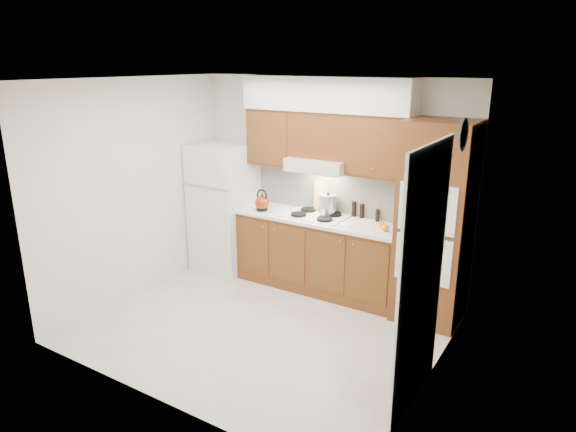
{
  "coord_description": "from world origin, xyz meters",
  "views": [
    {
      "loc": [
        2.86,
        -4.08,
        2.77
      ],
      "look_at": [
        0.04,
        0.45,
        1.15
      ],
      "focal_mm": 32.0,
      "sensor_mm": 36.0,
      "label": 1
    }
  ],
  "objects_px": {
    "stock_pot": "(328,204)",
    "oven_cabinet": "(435,224)",
    "kettle": "(262,203)",
    "fridge": "(225,208)"
  },
  "relations": [
    {
      "from": "fridge",
      "to": "oven_cabinet",
      "type": "distance_m",
      "value": 2.86
    },
    {
      "from": "oven_cabinet",
      "to": "kettle",
      "type": "height_order",
      "value": "oven_cabinet"
    },
    {
      "from": "oven_cabinet",
      "to": "fridge",
      "type": "bearing_deg",
      "value": -179.3
    },
    {
      "from": "fridge",
      "to": "oven_cabinet",
      "type": "relative_size",
      "value": 0.78
    },
    {
      "from": "fridge",
      "to": "stock_pot",
      "type": "bearing_deg",
      "value": 7.01
    },
    {
      "from": "kettle",
      "to": "stock_pot",
      "type": "distance_m",
      "value": 0.84
    },
    {
      "from": "fridge",
      "to": "kettle",
      "type": "bearing_deg",
      "value": -6.48
    },
    {
      "from": "stock_pot",
      "to": "oven_cabinet",
      "type": "bearing_deg",
      "value": -6.13
    },
    {
      "from": "kettle",
      "to": "oven_cabinet",
      "type": "bearing_deg",
      "value": 2.17
    },
    {
      "from": "fridge",
      "to": "oven_cabinet",
      "type": "xyz_separation_m",
      "value": [
        2.85,
        0.03,
        0.24
      ]
    }
  ]
}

